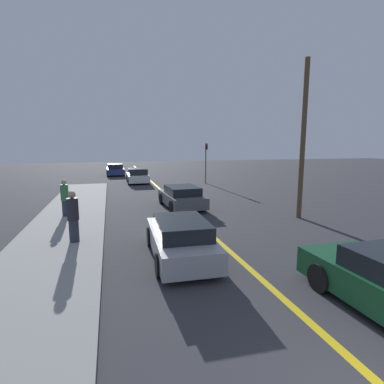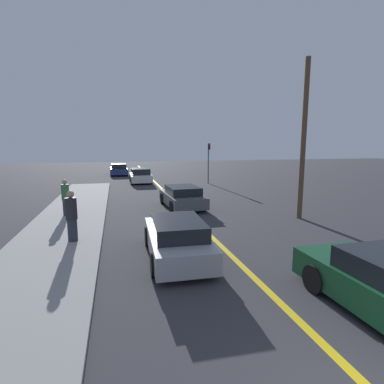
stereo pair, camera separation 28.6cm
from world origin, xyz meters
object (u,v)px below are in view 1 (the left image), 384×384
Objects in this scene: traffic_light at (206,159)px; utility_pole at (303,141)px; car_ahead_center at (180,239)px; car_parked_left_lot at (138,176)px; pedestrian_mid_group at (65,198)px; car_oncoming_far at (115,170)px; pedestrian_near_curb at (73,217)px; car_far_distant at (182,197)px.

traffic_light is 0.49× the size of utility_pole.
car_ahead_center is at bearing -152.30° from utility_pole.
pedestrian_mid_group is (-4.60, -12.74, 0.37)m from car_parked_left_lot.
car_oncoming_far is 24.64m from pedestrian_near_curb.
car_ahead_center is at bearing -90.83° from car_parked_left_lot.
car_ahead_center is 4.04m from pedestrian_near_curb.
car_parked_left_lot is 2.28× the size of pedestrian_mid_group.
utility_pole reaches higher than car_oncoming_far.
pedestrian_near_curb is at bearing -123.25° from traffic_light.
pedestrian_near_curb reaches higher than car_oncoming_far.
car_ahead_center is 2.42× the size of pedestrian_mid_group.
traffic_light reaches higher than car_far_distant.
car_oncoming_far is (-3.29, 19.33, 0.03)m from car_far_distant.
car_ahead_center is at bearing -32.81° from pedestrian_near_curb.
car_far_distant is 1.02× the size of car_parked_left_lot.
traffic_light is at bearing 61.65° from car_far_distant.
pedestrian_near_curb is 10.60m from utility_pole.
car_oncoming_far reaches higher than car_ahead_center.
car_ahead_center is at bearing -87.88° from car_oncoming_far.
car_far_distant is 2.24× the size of pedestrian_near_curb.
pedestrian_near_curb reaches higher than car_ahead_center.
car_parked_left_lot is 2.19× the size of pedestrian_near_curb.
pedestrian_near_curb is at bearing -95.47° from car_oncoming_far.
pedestrian_mid_group is at bearing 101.15° from pedestrian_near_curb.
pedestrian_near_curb reaches higher than car_far_distant.
pedestrian_mid_group reaches higher than car_oncoming_far.
car_ahead_center reaches higher than car_far_distant.
traffic_light is (7.83, -9.74, 1.62)m from car_oncoming_far.
car_ahead_center is 1.00× the size of car_oncoming_far.
traffic_light is (10.55, 10.61, 1.24)m from pedestrian_mid_group.
car_parked_left_lot is 0.94× the size of car_oncoming_far.
utility_pole is at bearing -67.33° from car_parked_left_lot.
pedestrian_mid_group reaches higher than car_far_distant.
car_ahead_center is 26.78m from car_oncoming_far.
pedestrian_mid_group is at bearing -98.68° from car_oncoming_far.
utility_pole is (4.98, -3.85, 3.12)m from car_far_distant.
pedestrian_mid_group is at bearing 165.57° from utility_pole.
car_far_distant is 11.80m from car_parked_left_lot.
traffic_light is 13.53m from utility_pole.
pedestrian_mid_group is at bearing -173.39° from car_far_distant.
pedestrian_near_curb is at bearing 149.19° from car_ahead_center.
car_ahead_center is 18.22m from traffic_light.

